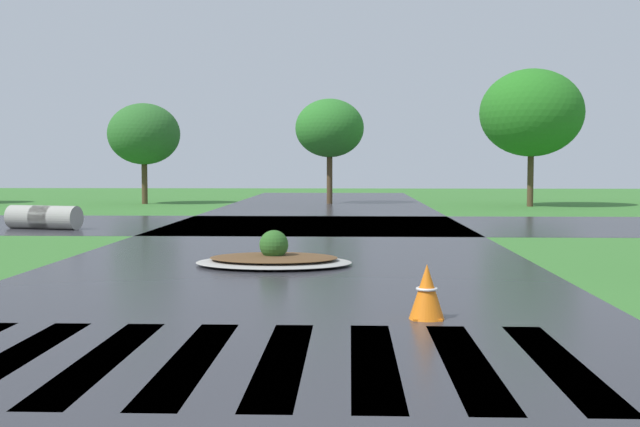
# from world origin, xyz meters

# --- Properties ---
(asphalt_roadway) EXTENTS (9.43, 80.00, 0.01)m
(asphalt_roadway) POSITION_xyz_m (0.00, 10.00, 0.00)
(asphalt_roadway) COLOR #2B2B30
(asphalt_roadway) RESTS_ON ground
(asphalt_cross_road) EXTENTS (90.00, 8.49, 0.01)m
(asphalt_cross_road) POSITION_xyz_m (0.00, 21.50, 0.00)
(asphalt_cross_road) COLOR #2B2B30
(asphalt_cross_road) RESTS_ON ground
(crosswalk_stripes) EXTENTS (6.75, 3.44, 0.01)m
(crosswalk_stripes) POSITION_xyz_m (0.00, 3.87, 0.00)
(crosswalk_stripes) COLOR white
(crosswalk_stripes) RESTS_ON ground
(median_island) EXTENTS (3.00, 2.13, 0.68)m
(median_island) POSITION_xyz_m (-0.34, 11.24, 0.13)
(median_island) COLOR #9E9B93
(median_island) RESTS_ON ground
(drainage_pipe_stack) EXTENTS (2.39, 1.27, 0.71)m
(drainage_pipe_stack) POSITION_xyz_m (-8.05, 19.53, 0.35)
(drainage_pipe_stack) COLOR #9E9B93
(drainage_pipe_stack) RESTS_ON ground
(traffic_cone) EXTENTS (0.45, 0.45, 0.70)m
(traffic_cone) POSITION_xyz_m (2.08, 6.03, 0.34)
(traffic_cone) COLOR orange
(traffic_cone) RESTS_ON ground
(background_treeline) EXTENTS (41.72, 6.24, 6.29)m
(background_treeline) POSITION_xyz_m (1.65, 33.89, 3.77)
(background_treeline) COLOR #4C3823
(background_treeline) RESTS_ON ground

